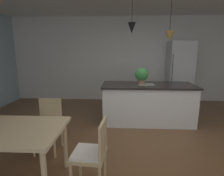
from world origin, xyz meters
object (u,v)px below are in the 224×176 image
Objects in this scene: kitchen_island at (148,103)px; potted_plant_on_island at (142,75)px; chair_kitchen_end at (92,152)px; refrigerator at (179,73)px; chair_far_right at (48,123)px.

potted_plant_on_island is (-0.16, -0.00, 0.65)m from kitchen_island.
refrigerator is at bearing 60.06° from chair_kitchen_end.
refrigerator reaches higher than potted_plant_on_island.
potted_plant_on_island is (1.66, 1.32, 0.64)m from chair_far_right.
kitchen_island is 2.01m from refrigerator.
chair_kitchen_end is at bearing -43.03° from chair_far_right.
kitchen_island is (1.82, 1.32, -0.01)m from chair_far_right.
refrigerator is at bearing 49.54° from potted_plant_on_island.
refrigerator reaches higher than chair_far_right.
potted_plant_on_island is at bearing 69.53° from chair_kitchen_end.
chair_kitchen_end and chair_far_right have the same top height.
kitchen_island is 5.48× the size of potted_plant_on_island.
refrigerator reaches higher than kitchen_island.
refrigerator is (2.12, 3.69, 0.49)m from chair_kitchen_end.
potted_plant_on_island is at bearing -130.46° from refrigerator.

